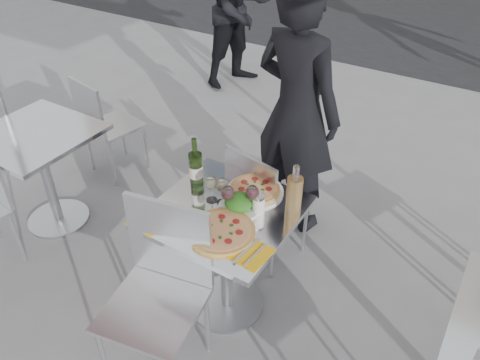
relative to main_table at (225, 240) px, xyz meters
The scene contains 21 objects.
ground 0.54m from the main_table, ahead, with size 80.00×80.00×0.00m, color slate.
street_asphalt 6.52m from the main_table, 90.00° to the left, with size 24.00×5.00×0.00m, color black.
main_table is the anchor object (origin of this frame).
side_table_left 1.50m from the main_table, behind, with size 0.72×0.72×0.75m.
chair_far 0.45m from the main_table, 93.95° to the left, with size 0.47×0.48×0.86m.
chair_near 0.45m from the main_table, 100.85° to the right, with size 0.52×0.53×0.97m.
side_chair_lfar 1.72m from the main_table, 157.64° to the left, with size 0.46×0.47×0.86m.
woman_diner 1.02m from the main_table, 94.02° to the left, with size 0.64×0.42×1.75m, color black.
pedestrian_a 3.29m from the main_table, 120.46° to the left, with size 0.81×0.63×1.67m, color black.
pizza_near 0.28m from the main_table, 62.72° to the right, with size 0.34×0.34×0.02m.
pizza_far 0.32m from the main_table, 75.65° to the left, with size 0.31×0.31×0.03m.
salad_plate 0.26m from the main_table, 40.74° to the left, with size 0.22×0.22×0.09m.
wine_bottle 0.43m from the main_table, 157.50° to the left, with size 0.07×0.08×0.29m.
carafe 0.48m from the main_table, 27.88° to the left, with size 0.08×0.08×0.29m.
sugar_shaker 0.32m from the main_table, 26.72° to the left, with size 0.06×0.06×0.11m.
wineglass_white_a 0.34m from the main_table, 162.27° to the left, with size 0.07×0.07×0.16m.
wineglass_white_b 0.33m from the main_table, 134.19° to the left, with size 0.07×0.07×0.16m.
wineglass_red_a 0.32m from the main_table, 19.44° to the left, with size 0.07×0.07×0.16m.
wineglass_red_b 0.35m from the main_table, 31.59° to the left, with size 0.07×0.07×0.16m.
napkin_left 0.44m from the main_table, 135.15° to the right, with size 0.19×0.20×0.01m.
napkin_right 0.40m from the main_table, 36.42° to the right, with size 0.19×0.20×0.01m.
Camera 1 is at (1.05, -1.54, 2.30)m, focal length 35.00 mm.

